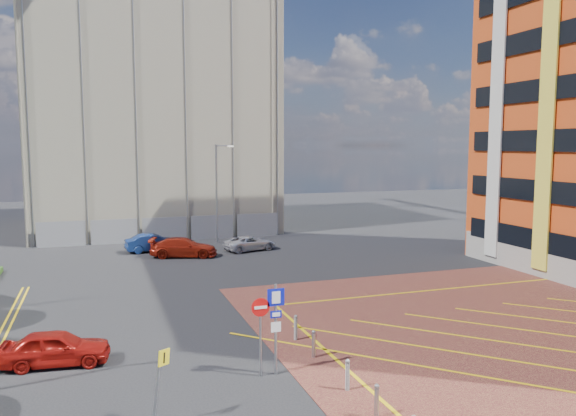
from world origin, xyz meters
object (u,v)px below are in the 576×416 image
lamp_back (217,189)px  car_silver_back (250,243)px  sign_cluster (270,320)px  car_red_left (56,348)px  car_blue_back (153,243)px  warning_sign (159,377)px  car_red_back (184,247)px

lamp_back → car_silver_back: (1.57, -4.27, -3.80)m
lamp_back → sign_cluster: (-3.78, -27.02, -2.41)m
car_red_left → car_blue_back: size_ratio=0.92×
warning_sign → car_red_left: size_ratio=0.60×
lamp_back → car_silver_back: lamp_back is taller
lamp_back → warning_sign: size_ratio=3.56×
warning_sign → car_blue_back: bearing=85.0°
car_red_back → car_blue_back: bearing=50.1°
sign_cluster → car_silver_back: (5.35, 22.75, -1.39)m
car_red_left → car_silver_back: (12.42, 19.37, -0.08)m
sign_cluster → car_silver_back: sign_cluster is taller
sign_cluster → car_silver_back: 23.41m
sign_cluster → car_red_back: bearing=89.4°
car_silver_back → car_blue_back: bearing=60.3°
warning_sign → car_blue_back: size_ratio=0.55×
car_blue_back → car_silver_back: (6.99, -1.90, -0.11)m
lamp_back → car_red_left: size_ratio=2.13×
car_blue_back → car_red_back: bearing=-152.6°
car_silver_back → warning_sign: bearing=145.1°
car_red_back → car_red_left: bearing=174.9°
warning_sign → car_red_left: bearing=118.2°
warning_sign → car_silver_back: 26.82m
car_blue_back → car_silver_back: 7.25m
lamp_back → car_red_back: (-3.57, -5.14, -3.67)m
car_red_left → car_silver_back: 23.01m
car_blue_back → car_red_back: car_red_back is taller
car_red_left → car_blue_back: 21.95m
lamp_back → sign_cluster: 27.38m
car_blue_back → car_red_back: size_ratio=0.86×
lamp_back → car_red_left: (-10.85, -23.64, -3.72)m
warning_sign → sign_cluster: bearing=30.8°
lamp_back → sign_cluster: lamp_back is taller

